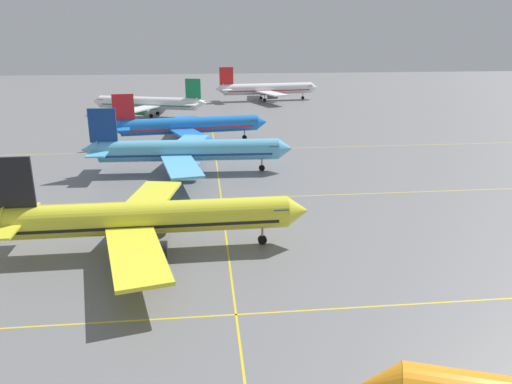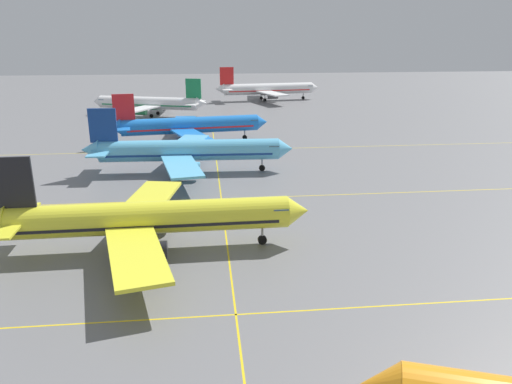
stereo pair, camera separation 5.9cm
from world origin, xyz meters
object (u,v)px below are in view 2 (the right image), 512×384
airliner_second_row (147,218)px  airliner_distant_taxiway (267,89)px  airliner_far_left_stand (189,126)px  airliner_third_row (187,151)px  airliner_far_right_stand (150,103)px

airliner_second_row → airliner_distant_taxiway: bearing=76.6°
airliner_far_left_stand → airliner_third_row: bearing=-89.3°
airliner_second_row → airliner_far_left_stand: airliner_second_row is taller
airliner_third_row → airliner_far_left_stand: (-0.31, 25.99, -0.12)m
airliner_distant_taxiway → airliner_third_row: bearing=-105.7°
airliner_third_row → airliner_far_right_stand: size_ratio=1.06×
airliner_distant_taxiway → airliner_far_left_stand: bearing=-111.3°
airliner_third_row → airliner_far_right_stand: (-12.94, 65.13, -0.17)m
airliner_far_right_stand → airliner_distant_taxiway: 51.16m
airliner_far_left_stand → airliner_far_right_stand: 41.13m
airliner_second_row → airliner_third_row: 34.13m
airliner_third_row → airliner_far_right_stand: airliner_third_row is taller
airliner_second_row → airliner_far_right_stand: size_ratio=1.05×
airliner_far_left_stand → airliner_distant_taxiway: 75.96m
airliner_second_row → airliner_far_right_stand: airliner_second_row is taller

